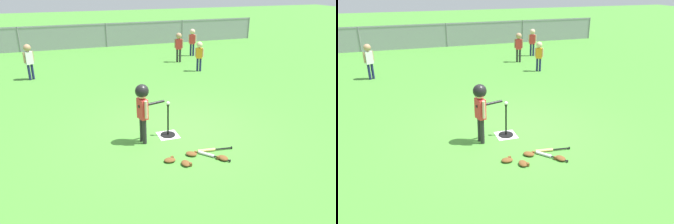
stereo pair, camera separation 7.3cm
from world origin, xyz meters
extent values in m
plane|color=#478C33|center=(0.00, 0.00, 0.00)|extent=(60.00, 60.00, 0.00)
cube|color=white|center=(-0.26, -0.10, 0.00)|extent=(0.44, 0.44, 0.01)
cylinder|color=black|center=(-0.26, -0.10, 0.01)|extent=(0.32, 0.32, 0.03)
cylinder|color=black|center=(-0.26, -0.10, 0.37)|extent=(0.04, 0.04, 0.69)
cylinder|color=black|center=(-0.26, -0.10, 0.70)|extent=(0.06, 0.06, 0.02)
sphere|color=white|center=(-0.26, -0.10, 0.75)|extent=(0.07, 0.07, 0.07)
cylinder|color=#262626|center=(-0.86, -0.19, 0.27)|extent=(0.08, 0.08, 0.54)
cylinder|color=#262626|center=(-0.83, -0.31, 0.27)|extent=(0.08, 0.08, 0.54)
cube|color=red|center=(-0.85, -0.25, 0.75)|extent=(0.20, 0.27, 0.42)
cylinder|color=beige|center=(-0.88, -0.10, 0.78)|extent=(0.06, 0.06, 0.36)
cylinder|color=beige|center=(-0.81, -0.40, 0.78)|extent=(0.06, 0.06, 0.36)
sphere|color=beige|center=(-0.85, -0.25, 1.10)|extent=(0.24, 0.24, 0.24)
sphere|color=black|center=(-0.85, -0.25, 1.13)|extent=(0.28, 0.28, 0.28)
cylinder|color=black|center=(-0.64, -0.20, 0.82)|extent=(0.60, 0.20, 0.06)
cylinder|color=#191E4C|center=(-3.24, 5.42, 0.27)|extent=(0.08, 0.08, 0.53)
cylinder|color=#191E4C|center=(-3.34, 5.36, 0.27)|extent=(0.08, 0.08, 0.53)
cube|color=white|center=(-3.29, 5.39, 0.74)|extent=(0.28, 0.24, 0.41)
cylinder|color=tan|center=(-3.16, 5.46, 0.77)|extent=(0.06, 0.06, 0.35)
cylinder|color=tan|center=(-3.42, 5.32, 0.77)|extent=(0.06, 0.06, 0.35)
sphere|color=tan|center=(-3.29, 5.39, 1.08)|extent=(0.24, 0.24, 0.24)
cylinder|color=#262626|center=(2.34, 6.14, 0.26)|extent=(0.08, 0.08, 0.52)
cylinder|color=#262626|center=(2.23, 6.19, 0.26)|extent=(0.08, 0.08, 0.52)
cube|color=red|center=(2.29, 6.16, 0.73)|extent=(0.27, 0.22, 0.41)
cylinder|color=tan|center=(2.42, 6.11, 0.76)|extent=(0.06, 0.06, 0.35)
cylinder|color=tan|center=(2.15, 6.22, 0.76)|extent=(0.06, 0.06, 0.35)
sphere|color=tan|center=(2.29, 6.16, 1.06)|extent=(0.23, 0.23, 0.23)
cylinder|color=#191E4C|center=(3.30, 7.05, 0.26)|extent=(0.08, 0.08, 0.52)
cylinder|color=#191E4C|center=(3.20, 7.10, 0.26)|extent=(0.08, 0.08, 0.52)
cube|color=red|center=(3.25, 7.08, 0.72)|extent=(0.27, 0.23, 0.40)
cylinder|color=beige|center=(3.38, 7.02, 0.75)|extent=(0.06, 0.06, 0.35)
cylinder|color=beige|center=(3.12, 7.14, 0.75)|extent=(0.06, 0.06, 0.35)
sphere|color=beige|center=(3.25, 7.08, 1.05)|extent=(0.23, 0.23, 0.23)
cylinder|color=#191E4C|center=(2.56, 4.58, 0.24)|extent=(0.07, 0.07, 0.48)
cylinder|color=#191E4C|center=(2.46, 4.64, 0.24)|extent=(0.07, 0.07, 0.48)
cube|color=orange|center=(2.51, 4.61, 0.67)|extent=(0.25, 0.22, 0.37)
cylinder|color=beige|center=(2.62, 4.54, 0.70)|extent=(0.05, 0.05, 0.32)
cylinder|color=beige|center=(2.39, 4.68, 0.70)|extent=(0.05, 0.05, 0.32)
sphere|color=beige|center=(2.51, 4.61, 0.97)|extent=(0.21, 0.21, 0.21)
cylinder|color=silver|center=(0.17, -1.18, 0.03)|extent=(0.26, 0.28, 0.06)
cylinder|color=black|center=(0.38, -1.42, 0.03)|extent=(0.23, 0.26, 0.03)
cylinder|color=black|center=(0.49, -1.55, 0.03)|extent=(0.05, 0.04, 0.05)
cylinder|color=#DBB266|center=(0.24, -1.04, 0.03)|extent=(0.36, 0.10, 0.06)
cylinder|color=black|center=(0.59, -1.08, 0.03)|extent=(0.36, 0.07, 0.03)
cylinder|color=black|center=(0.76, -1.10, 0.03)|extent=(0.02, 0.05, 0.05)
ellipsoid|color=brown|center=(0.41, -1.42, 0.04)|extent=(0.22, 0.26, 0.07)
cube|color=brown|center=(0.32, -1.38, 0.04)|extent=(0.05, 0.06, 0.06)
ellipsoid|color=brown|center=(-0.58, -1.17, 0.04)|extent=(0.23, 0.17, 0.07)
cube|color=brown|center=(-0.51, -1.11, 0.04)|extent=(0.05, 0.04, 0.06)
ellipsoid|color=brown|center=(-0.33, -1.37, 0.04)|extent=(0.16, 0.22, 0.07)
cube|color=brown|center=(-0.26, -1.44, 0.04)|extent=(0.04, 0.05, 0.06)
ellipsoid|color=brown|center=(-0.11, -1.08, 0.04)|extent=(0.27, 0.26, 0.07)
cube|color=brown|center=(-0.01, -1.06, 0.04)|extent=(0.06, 0.06, 0.06)
cylinder|color=slate|center=(-4.00, 10.29, 0.57)|extent=(0.06, 0.06, 1.15)
cylinder|color=slate|center=(0.00, 10.29, 0.57)|extent=(0.06, 0.06, 1.15)
cylinder|color=slate|center=(4.00, 10.29, 0.57)|extent=(0.06, 0.06, 1.15)
cylinder|color=slate|center=(8.00, 10.29, 0.57)|extent=(0.06, 0.06, 1.15)
cube|color=gray|center=(0.00, 10.29, 1.09)|extent=(16.00, 0.03, 0.03)
cube|color=gray|center=(0.00, 10.29, 0.57)|extent=(16.00, 0.01, 1.15)
camera|label=1|loc=(-2.30, -6.23, 3.20)|focal=35.09mm
camera|label=2|loc=(-2.23, -6.25, 3.20)|focal=35.09mm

